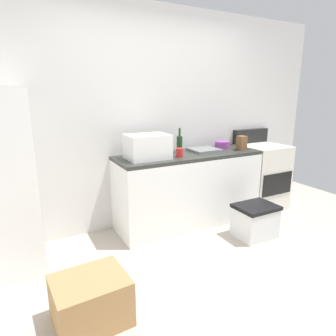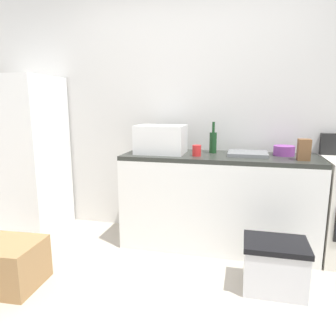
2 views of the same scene
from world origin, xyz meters
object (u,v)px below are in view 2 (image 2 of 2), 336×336
(knife_block, at_px, (304,150))
(cardboard_box_large, at_px, (6,264))
(mixing_bowl, at_px, (284,151))
(refrigerator, at_px, (26,155))
(microwave, at_px, (161,139))
(wine_bottle, at_px, (213,142))
(coffee_mug, at_px, (197,151))
(storage_bin, at_px, (274,265))

(knife_block, distance_m, cardboard_box_large, 2.55)
(mixing_bowl, height_order, cardboard_box_large, mixing_bowl)
(refrigerator, distance_m, microwave, 1.51)
(knife_block, xyz_separation_m, mixing_bowl, (-0.13, 0.23, -0.04))
(microwave, relative_size, knife_block, 2.56)
(wine_bottle, bearing_deg, microwave, -164.76)
(microwave, bearing_deg, coffee_mug, -13.44)
(microwave, bearing_deg, wine_bottle, 15.24)
(knife_block, xyz_separation_m, storage_bin, (-0.23, -0.56, -0.80))
(coffee_mug, bearing_deg, mixing_bowl, 15.81)
(wine_bottle, distance_m, mixing_bowl, 0.66)
(refrigerator, bearing_deg, microwave, 0.98)
(coffee_mug, height_order, mixing_bowl, coffee_mug)
(refrigerator, height_order, mixing_bowl, refrigerator)
(refrigerator, bearing_deg, wine_bottle, 4.57)
(wine_bottle, height_order, coffee_mug, wine_bottle)
(knife_block, xyz_separation_m, cardboard_box_large, (-2.21, -0.98, -0.82))
(storage_bin, bearing_deg, refrigerator, 166.18)
(refrigerator, bearing_deg, mixing_bowl, 3.49)
(microwave, bearing_deg, knife_block, -4.13)
(mixing_bowl, bearing_deg, storage_bin, -97.30)
(coffee_mug, bearing_deg, cardboard_box_large, -142.69)
(wine_bottle, relative_size, storage_bin, 0.65)
(microwave, xyz_separation_m, storage_bin, (1.04, -0.65, -0.84))
(microwave, distance_m, storage_bin, 1.49)
(refrigerator, distance_m, coffee_mug, 1.86)
(coffee_mug, distance_m, storage_bin, 1.16)
(wine_bottle, bearing_deg, knife_block, -15.93)
(knife_block, bearing_deg, coffee_mug, 179.64)
(coffee_mug, height_order, storage_bin, coffee_mug)
(mixing_bowl, relative_size, cardboard_box_large, 0.37)
(wine_bottle, relative_size, mixing_bowl, 1.58)
(wine_bottle, height_order, storage_bin, wine_bottle)
(mixing_bowl, bearing_deg, knife_block, -59.81)
(microwave, height_order, knife_block, microwave)
(microwave, xyz_separation_m, mixing_bowl, (1.14, 0.13, -0.09))
(mixing_bowl, bearing_deg, cardboard_box_large, -149.79)
(refrigerator, xyz_separation_m, storage_bin, (2.53, -0.62, -0.63))
(refrigerator, distance_m, cardboard_box_large, 1.35)
(refrigerator, relative_size, storage_bin, 3.59)
(refrigerator, distance_m, mixing_bowl, 2.64)
(wine_bottle, relative_size, coffee_mug, 3.00)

